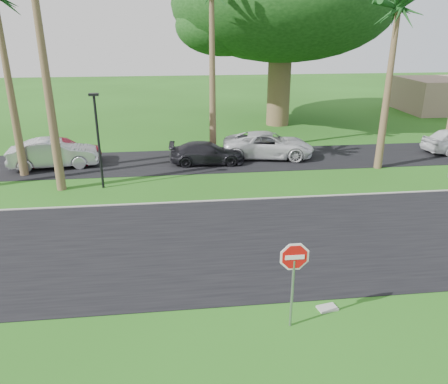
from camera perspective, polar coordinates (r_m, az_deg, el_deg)
The scene contains 13 objects.
ground at distance 14.74m, azimuth 3.70°, elevation -9.97°, with size 120.00×120.00×0.00m, color #205014.
road at distance 16.45m, azimuth 2.47°, elevation -6.39°, with size 120.00×8.00×0.02m, color black.
parking_strip at distance 26.15m, azimuth -1.13°, elevation 4.16°, with size 120.00×5.00×0.02m, color black.
curb at distance 20.09m, azimuth 0.67°, elevation -1.07°, with size 120.00×0.12×0.06m, color gray.
stop_sign_near at distance 11.43m, azimuth 9.10°, elevation -9.77°, with size 1.05×0.07×2.62m.
palm_right_near at distance 25.16m, azimuth 21.78°, elevation 21.02°, with size 5.00×5.00×9.50m.
canopy_tree at distance 35.46m, azimuth 7.64°, elevation 23.03°, with size 16.50×16.50×13.12m.
streetlight_right at distance 21.79m, azimuth -16.14°, elevation 7.11°, with size 0.45×0.25×4.64m.
car_silver at distance 26.46m, azimuth -21.34°, elevation 4.69°, with size 1.69×4.84×1.59m, color #AAABB1.
car_red at distance 27.11m, azimuth -20.64°, elevation 5.13°, with size 1.86×4.63×1.58m, color maroon.
car_dark at distance 25.39m, azimuth -2.26°, elevation 5.08°, with size 1.75×4.31×1.25m, color black.
car_minivan at distance 26.72m, azimuth 5.81°, elevation 6.10°, with size 2.52×5.46×1.52m, color silver.
utility_slab at distance 13.19m, azimuth 13.34°, elevation -14.53°, with size 0.55×0.35×0.06m, color #9B9C95.
Camera 1 is at (-2.40, -12.42, 7.57)m, focal length 35.00 mm.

